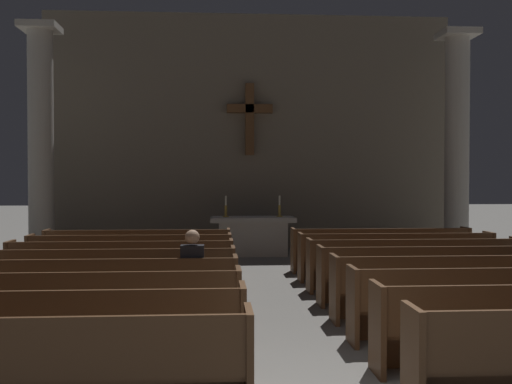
# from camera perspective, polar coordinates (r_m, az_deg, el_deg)

# --- Properties ---
(pew_left_row_1) EXTENTS (3.85, 0.50, 0.95)m
(pew_left_row_1) POSITION_cam_1_polar(r_m,az_deg,el_deg) (5.45, -21.79, -15.31)
(pew_left_row_1) COLOR brown
(pew_left_row_1) RESTS_ON ground
(pew_left_row_2) EXTENTS (3.85, 0.50, 0.95)m
(pew_left_row_2) POSITION_cam_1_polar(r_m,az_deg,el_deg) (6.49, -18.65, -12.57)
(pew_left_row_2) COLOR brown
(pew_left_row_2) RESTS_ON ground
(pew_left_row_3) EXTENTS (3.85, 0.50, 0.95)m
(pew_left_row_3) POSITION_cam_1_polar(r_m,az_deg,el_deg) (7.55, -16.43, -10.57)
(pew_left_row_3) COLOR brown
(pew_left_row_3) RESTS_ON ground
(pew_left_row_4) EXTENTS (3.85, 0.50, 0.95)m
(pew_left_row_4) POSITION_cam_1_polar(r_m,az_deg,el_deg) (8.63, -14.78, -9.05)
(pew_left_row_4) COLOR brown
(pew_left_row_4) RESTS_ON ground
(pew_left_row_5) EXTENTS (3.85, 0.50, 0.95)m
(pew_left_row_5) POSITION_cam_1_polar(r_m,az_deg,el_deg) (9.73, -13.51, -7.87)
(pew_left_row_5) COLOR brown
(pew_left_row_5) RESTS_ON ground
(pew_left_row_6) EXTENTS (3.85, 0.50, 0.95)m
(pew_left_row_6) POSITION_cam_1_polar(r_m,az_deg,el_deg) (10.82, -12.50, -6.93)
(pew_left_row_6) COLOR brown
(pew_left_row_6) RESTS_ON ground
(pew_left_row_7) EXTENTS (3.85, 0.50, 0.95)m
(pew_left_row_7) POSITION_cam_1_polar(r_m,az_deg,el_deg) (11.93, -11.68, -6.16)
(pew_left_row_7) COLOR brown
(pew_left_row_7) RESTS_ON ground
(pew_left_row_8) EXTENTS (3.85, 0.50, 0.95)m
(pew_left_row_8) POSITION_cam_1_polar(r_m,az_deg,el_deg) (13.03, -11.01, -5.51)
(pew_left_row_8) COLOR brown
(pew_left_row_8) RESTS_ON ground
(pew_right_row_3) EXTENTS (3.85, 0.50, 0.95)m
(pew_right_row_3) POSITION_cam_1_polar(r_m,az_deg,el_deg) (8.19, 22.32, -9.68)
(pew_right_row_3) COLOR brown
(pew_right_row_3) RESTS_ON ground
(pew_right_row_4) EXTENTS (3.85, 0.50, 0.95)m
(pew_right_row_4) POSITION_cam_1_polar(r_m,az_deg,el_deg) (9.20, 19.20, -8.45)
(pew_right_row_4) COLOR brown
(pew_right_row_4) RESTS_ON ground
(pew_right_row_5) EXTENTS (3.85, 0.50, 0.95)m
(pew_right_row_5) POSITION_cam_1_polar(r_m,az_deg,el_deg) (10.23, 16.71, -7.44)
(pew_right_row_5) COLOR brown
(pew_right_row_5) RESTS_ON ground
(pew_right_row_6) EXTENTS (3.85, 0.50, 0.95)m
(pew_right_row_6) POSITION_cam_1_polar(r_m,az_deg,el_deg) (11.28, 14.69, -6.61)
(pew_right_row_6) COLOR brown
(pew_right_row_6) RESTS_ON ground
(pew_right_row_7) EXTENTS (3.85, 0.50, 0.95)m
(pew_right_row_7) POSITION_cam_1_polar(r_m,az_deg,el_deg) (12.34, 13.03, -5.91)
(pew_right_row_7) COLOR brown
(pew_right_row_7) RESTS_ON ground
(pew_right_row_8) EXTENTS (3.85, 0.50, 0.95)m
(pew_right_row_8) POSITION_cam_1_polar(r_m,az_deg,el_deg) (13.41, 11.63, -5.32)
(pew_right_row_8) COLOR brown
(pew_right_row_8) RESTS_ON ground
(column_left_third) EXTENTS (0.93, 0.93, 5.82)m
(column_left_third) POSITION_cam_1_polar(r_m,az_deg,el_deg) (15.96, -19.56, 4.14)
(column_left_third) COLOR #ADA89E
(column_left_third) RESTS_ON ground
(column_right_third) EXTENTS (0.93, 0.93, 5.82)m
(column_right_third) POSITION_cam_1_polar(r_m,az_deg,el_deg) (16.59, 18.35, 4.04)
(column_right_third) COLOR #ADA89E
(column_right_third) RESTS_ON ground
(altar) EXTENTS (2.20, 0.90, 1.01)m
(altar) POSITION_cam_1_polar(r_m,az_deg,el_deg) (15.83, -0.31, -4.07)
(altar) COLOR #BCB7AD
(altar) RESTS_ON ground
(candlestick_left) EXTENTS (0.16, 0.16, 0.55)m
(candlestick_left) POSITION_cam_1_polar(r_m,az_deg,el_deg) (15.76, -2.85, -1.74)
(candlestick_left) COLOR #B79338
(candlestick_left) RESTS_ON altar
(candlestick_right) EXTENTS (0.16, 0.16, 0.55)m
(candlestick_right) POSITION_cam_1_polar(r_m,az_deg,el_deg) (15.84, 2.22, -1.73)
(candlestick_right) COLOR #B79338
(candlestick_right) RESTS_ON altar
(apse_with_cross) EXTENTS (11.55, 0.49, 6.69)m
(apse_with_cross) POSITION_cam_1_polar(r_m,az_deg,el_deg) (17.49, -0.65, 5.68)
(apse_with_cross) COLOR #706656
(apse_with_cross) RESTS_ON ground
(lone_worshipper) EXTENTS (0.32, 0.43, 1.32)m
(lone_worshipper) POSITION_cam_1_polar(r_m,az_deg,el_deg) (8.49, -5.97, -7.72)
(lone_worshipper) COLOR #26262B
(lone_worshipper) RESTS_ON ground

